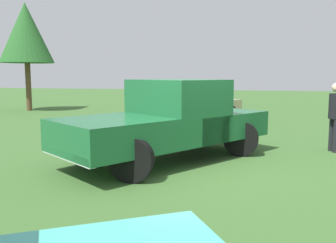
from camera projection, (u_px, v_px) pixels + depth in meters
The scene contains 5 objects.
ground_plane at pixel (199, 165), 7.94m from camera, with size 80.00×80.00×0.00m, color #3D662D.
pickup_truck at pixel (172, 118), 8.29m from camera, with size 4.40×5.32×1.84m.
sedan_far at pixel (193, 106), 14.82m from camera, with size 3.82×4.67×1.50m.
person_bystander at pixel (335, 113), 9.16m from camera, with size 0.41×0.41×1.75m.
tree_far_center at pixel (26, 33), 19.50m from camera, with size 2.86×2.86×5.80m.
Camera 1 is at (-1.33, 7.67, 1.94)m, focal length 38.89 mm.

